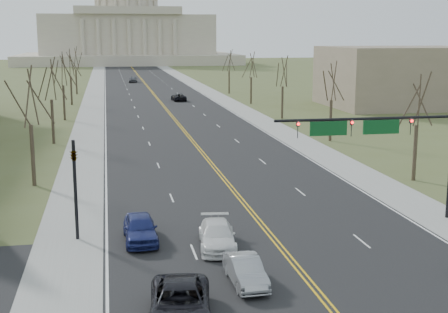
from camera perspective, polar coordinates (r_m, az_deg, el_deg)
name	(u,v)px	position (r m, az deg, el deg)	size (l,w,h in m)	color
road	(152,92)	(133.86, -6.59, 5.87)	(20.00, 380.00, 0.01)	black
cross_road	(301,272)	(32.76, 7.06, -10.44)	(120.00, 14.00, 0.01)	black
sidewalk_left	(95,93)	(133.55, -11.75, 5.70)	(4.00, 380.00, 0.03)	gray
sidewalk_right	(208,91)	(135.24, -1.49, 6.00)	(4.00, 380.00, 0.03)	gray
center_line	(152,92)	(133.86, -6.59, 5.87)	(0.42, 380.00, 0.01)	gold
edge_line_left	(105,93)	(133.52, -10.81, 5.74)	(0.15, 380.00, 0.01)	silver
edge_line_right	(198,91)	(134.91, -2.41, 5.98)	(0.15, 380.00, 0.01)	silver
capitol	(127,29)	(273.07, -8.85, 11.41)	(90.00, 60.00, 50.00)	#BCB69D
signal_mast	(380,135)	(40.70, 14.07, 1.96)	(12.12, 0.44, 7.20)	black
signal_left	(75,179)	(37.46, -13.48, -1.97)	(0.32, 0.36, 6.00)	black
tree_r_0	(418,102)	(53.49, 17.31, 4.75)	(3.74, 3.74, 8.50)	#33271E
tree_l_0	(29,100)	(51.59, -17.37, 4.97)	(3.96, 3.96, 9.00)	#33271E
tree_r_1	(332,84)	(71.70, 9.83, 6.57)	(3.74, 3.74, 8.50)	#33271E
tree_l_1	(51,81)	(71.42, -15.57, 6.63)	(3.96, 3.96, 9.00)	#33271E
tree_r_2	(283,73)	(90.67, 5.40, 7.59)	(3.74, 3.74, 8.50)	#33271E
tree_l_2	(63,71)	(91.33, -14.55, 7.56)	(3.96, 3.96, 9.00)	#33271E
tree_r_3	(251,66)	(110.00, 2.51, 8.24)	(3.74, 3.74, 8.50)	#33271E
tree_l_3	(70,65)	(111.26, -13.89, 8.16)	(3.96, 3.96, 9.00)	#33271E
tree_r_4	(229,62)	(129.54, 0.48, 8.67)	(3.74, 3.74, 8.50)	#33271E
tree_l_4	(75,60)	(131.22, -13.43, 8.58)	(3.96, 3.96, 9.00)	#33271E
bldg_right_mass	(402,77)	(110.89, 15.99, 7.04)	(25.00, 20.00, 10.00)	#776A55
car_sb_inner_lead	(246,271)	(30.83, 1.99, -10.41)	(1.43, 4.11, 1.35)	gray
car_sb_outer_lead	(180,304)	(27.14, -4.04, -13.28)	(2.60, 5.65, 1.57)	black
car_sb_inner_second	(217,235)	(35.81, -0.63, -7.24)	(2.00, 4.93, 1.43)	white
car_sb_outer_second	(140,228)	(37.12, -7.67, -6.53)	(1.89, 4.70, 1.60)	navy
car_far_nb	(179,97)	(115.60, -4.18, 5.44)	(2.25, 4.88, 1.36)	black
car_far_sb	(133,79)	(162.00, -8.31, 7.01)	(1.91, 4.74, 1.62)	#56595F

